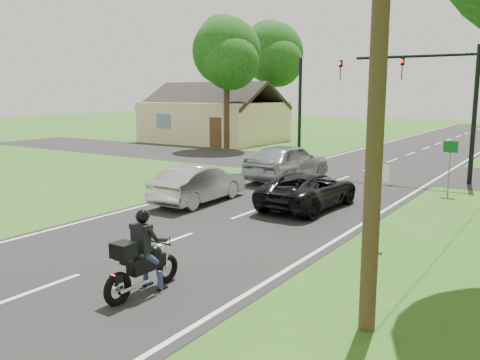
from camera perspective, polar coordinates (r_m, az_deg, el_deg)
name	(u,v)px	position (r m, az deg, el deg)	size (l,w,h in m)	color
ground	(169,242)	(13.91, -7.98, -6.92)	(140.00, 140.00, 0.00)	#2B5819
road	(323,186)	(22.20, 9.28, -0.65)	(8.00, 100.00, 0.01)	black
cross_road	(370,169)	(27.72, 14.37, 1.24)	(60.00, 7.00, 0.01)	black
motorcycle_rider	(141,261)	(10.37, -11.07, -8.91)	(0.57, 2.02, 1.74)	black
dark_suv	(309,190)	(17.83, 7.73, -1.10)	(2.08, 4.50, 1.25)	black
silver_sedan	(199,183)	(18.57, -4.64, -0.39)	(1.47, 4.22, 1.39)	#B7B6BB
silver_suv	(288,162)	(23.28, 5.36, 2.06)	(2.01, 5.00, 1.70)	#9A9CA2
traffic_signal	(431,89)	(24.59, 20.68, 9.54)	(6.38, 0.44, 6.00)	black
signal_pole_far	(300,109)	(31.32, 6.73, 7.93)	(0.20, 0.20, 6.00)	black
utility_pole_near	(380,20)	(8.47, 15.48, 16.94)	(1.60, 0.28, 10.00)	#503B24
sign_white	(379,185)	(13.81, 15.32, -0.49)	(0.55, 0.07, 2.12)	slate
sign_green	(450,154)	(21.45, 22.53, 2.67)	(0.55, 0.07, 2.12)	slate
tree_left_near	(228,55)	(36.27, -1.37, 13.83)	(5.12, 4.96, 9.22)	#332316
tree_left_far	(274,56)	(45.79, 3.86, 13.72)	(5.76, 5.58, 10.14)	#332316
house	(215,120)	(42.15, -2.86, 6.77)	(10.20, 8.00, 4.84)	#CBB38D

